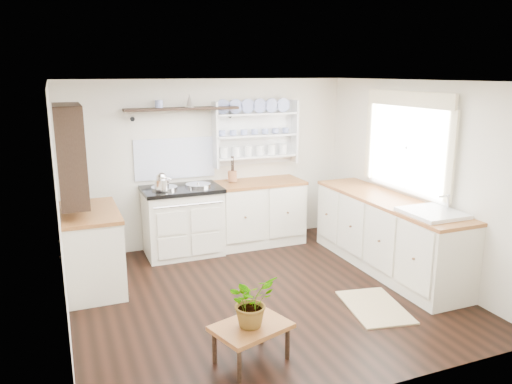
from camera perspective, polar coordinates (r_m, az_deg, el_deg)
floor at (r=5.63m, az=0.72°, el=-11.54°), size 4.00×3.80×0.01m
wall_back at (r=7.00m, az=-5.29°, el=3.31°), size 4.00×0.02×2.30m
wall_right at (r=6.28m, az=17.84°, el=1.53°), size 0.02×3.80×2.30m
wall_left at (r=4.86m, az=-21.57°, el=-2.17°), size 0.02×3.80×2.30m
ceiling at (r=5.10m, az=0.80°, el=12.58°), size 4.00×3.80×0.01m
window at (r=6.29m, az=16.89°, el=5.46°), size 0.08×1.55×1.22m
aga_cooker at (r=6.72m, az=-8.38°, el=-3.21°), size 1.02×0.71×0.94m
back_cabinets at (r=7.07m, az=0.20°, el=-2.26°), size 1.27×0.63×0.90m
right_cabinets at (r=6.34m, az=14.73°, el=-4.59°), size 0.62×2.43×0.90m
belfast_sink at (r=5.69m, az=19.41°, el=-3.42°), size 0.55×0.60×0.45m
left_cabinets at (r=5.93m, az=-18.24°, el=-6.13°), size 0.62×1.13×0.90m
plate_rack at (r=7.12m, az=-0.23°, el=6.84°), size 1.20×0.22×0.90m
high_shelf at (r=6.68m, az=-8.45°, el=9.30°), size 1.50×0.29×0.16m
left_shelving at (r=5.66m, az=-20.47°, el=4.20°), size 0.28×0.80×1.05m
kettle at (r=6.41m, az=-10.73°, el=1.18°), size 0.18×0.18×0.22m
utensil_crock at (r=6.90m, az=-2.73°, el=1.80°), size 0.12×0.12×0.15m
center_table at (r=4.32m, az=-0.55°, el=-15.47°), size 0.72×0.60×0.33m
potted_plant at (r=4.20m, az=-0.56°, el=-12.35°), size 0.48×0.45×0.43m
floor_rug at (r=5.46m, az=13.40°, el=-12.65°), size 0.69×0.94×0.02m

